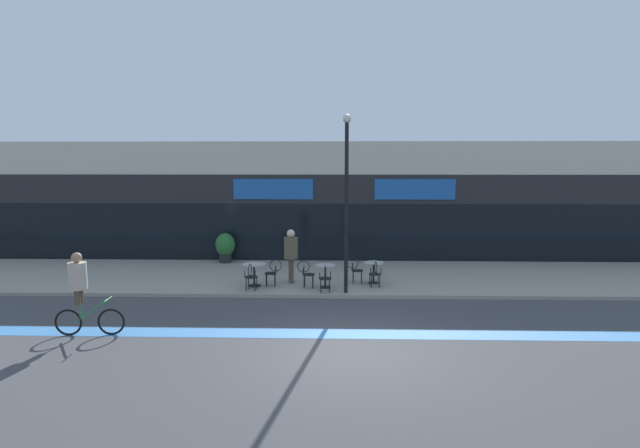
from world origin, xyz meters
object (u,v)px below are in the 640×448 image
(cafe_chair_0_side, at_px, (273,271))
(planter_pot, at_px, (225,246))
(pedestrian_near_end, at_px, (291,251))
(bistro_table_2, at_px, (374,268))
(cafe_chair_0_near, at_px, (251,275))
(lamp_post, at_px, (346,192))
(cafe_chair_2_side, at_px, (355,268))
(bistro_table_1, at_px, (325,271))
(cafe_chair_1_near, at_px, (325,276))
(bistro_table_0, at_px, (254,270))
(cafe_chair_2_near, at_px, (375,272))
(cafe_chair_1_side, at_px, (306,272))
(cyclist_0, at_px, (81,288))

(cafe_chair_0_side, bearing_deg, planter_pot, -60.97)
(cafe_chair_0_side, distance_m, pedestrian_near_end, 0.96)
(bistro_table_2, xyz_separation_m, cafe_chair_0_near, (-4.01, -1.15, 0.00))
(cafe_chair_0_near, distance_m, lamp_post, 4.04)
(cafe_chair_0_near, bearing_deg, cafe_chair_2_side, -65.69)
(bistro_table_1, bearing_deg, cafe_chair_2_side, 33.59)
(cafe_chair_2_side, height_order, planter_pot, planter_pot)
(cafe_chair_1_near, height_order, pedestrian_near_end, pedestrian_near_end)
(cafe_chair_0_side, distance_m, cafe_chair_1_near, 1.91)
(bistro_table_0, bearing_deg, lamp_post, -14.25)
(bistro_table_0, height_order, cafe_chair_0_side, cafe_chair_0_side)
(cafe_chair_2_near, height_order, planter_pot, planter_pot)
(bistro_table_1, height_order, planter_pot, planter_pot)
(lamp_post, bearing_deg, cafe_chair_0_near, 177.29)
(cafe_chair_0_side, bearing_deg, bistro_table_0, -2.45)
(cafe_chair_0_near, bearing_deg, planter_pot, 27.08)
(bistro_table_0, xyz_separation_m, cafe_chair_1_near, (2.37, -0.76, -0.02))
(cafe_chair_0_near, bearing_deg, pedestrian_near_end, -40.45)
(cafe_chair_0_near, relative_size, pedestrian_near_end, 0.49)
(cafe_chair_0_side, relative_size, planter_pot, 0.74)
(bistro_table_2, bearing_deg, cafe_chair_2_near, -89.37)
(cafe_chair_0_near, distance_m, cafe_chair_1_side, 1.82)
(bistro_table_1, distance_m, cyclist_0, 7.35)
(cafe_chair_1_side, bearing_deg, lamp_post, -24.41)
(bistro_table_0, xyz_separation_m, lamp_post, (3.03, -0.77, 2.64))
(cafe_chair_0_side, xyz_separation_m, cafe_chair_1_side, (1.12, -0.14, 0.00))
(bistro_table_0, bearing_deg, cafe_chair_1_near, -17.83)
(cafe_chair_2_near, height_order, lamp_post, lamp_post)
(cafe_chair_1_side, relative_size, cafe_chair_2_near, 1.00)
(cafe_chair_2_near, xyz_separation_m, planter_pot, (-5.82, 4.04, 0.15))
(bistro_table_0, height_order, cyclist_0, cyclist_0)
(bistro_table_1, xyz_separation_m, lamp_post, (0.66, -0.63, 2.64))
(cafe_chair_0_near, distance_m, pedestrian_near_end, 1.76)
(planter_pot, height_order, cyclist_0, cyclist_0)
(cafe_chair_1_side, distance_m, cafe_chair_2_near, 2.26)
(cafe_chair_0_side, bearing_deg, cafe_chair_2_side, -171.96)
(cafe_chair_0_near, distance_m, cafe_chair_0_side, 0.89)
(cafe_chair_1_near, bearing_deg, bistro_table_2, -54.06)
(bistro_table_1, height_order, cafe_chair_1_near, cafe_chair_1_near)
(pedestrian_near_end, bearing_deg, cafe_chair_2_near, -15.84)
(cafe_chair_0_near, height_order, cafe_chair_0_side, same)
(bistro_table_0, xyz_separation_m, bistro_table_1, (2.37, -0.14, -0.00))
(cafe_chair_0_near, relative_size, cafe_chair_1_side, 1.00)
(cafe_chair_0_near, xyz_separation_m, cafe_chair_2_near, (4.02, 0.52, 0.00))
(bistro_table_2, distance_m, cafe_chair_0_side, 3.42)
(cafe_chair_1_near, relative_size, cafe_chair_2_near, 1.00)
(cafe_chair_2_near, distance_m, cafe_chair_2_side, 0.89)
(cafe_chair_0_side, xyz_separation_m, cafe_chair_2_near, (3.38, -0.11, 0.00))
(cafe_chair_1_near, xyz_separation_m, planter_pot, (-4.19, 4.70, 0.15))
(bistro_table_1, xyz_separation_m, planter_pot, (-4.19, 4.08, 0.13))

